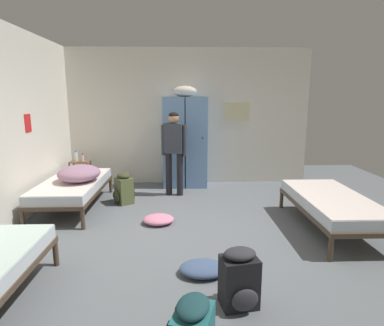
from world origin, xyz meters
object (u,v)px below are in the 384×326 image
at_px(locker_bank, 185,140).
at_px(clothes_pile_denim, 203,268).
at_px(clothes_pile_pink, 158,219).
at_px(person_traveler, 174,146).
at_px(shelf_unit, 81,172).
at_px(bed_right, 332,203).
at_px(bedding_heap, 79,173).
at_px(bed_left_rear, 73,186).
at_px(backpack_olive, 123,189).
at_px(water_bottle, 76,156).
at_px(lotion_bottle, 83,158).
at_px(backpack_black, 240,279).

height_order(locker_bank, clothes_pile_denim, locker_bank).
relative_size(locker_bank, clothes_pile_pink, 4.53).
height_order(person_traveler, clothes_pile_pink, person_traveler).
height_order(shelf_unit, bed_right, shelf_unit).
bearing_deg(person_traveler, bedding_heap, -152.94).
bearing_deg(bed_left_rear, backpack_olive, 16.89).
relative_size(locker_bank, water_bottle, 9.81).
bearing_deg(clothes_pile_pink, bedding_heap, 153.48).
height_order(lotion_bottle, clothes_pile_pink, lotion_bottle).
distance_m(locker_bank, lotion_bottle, 2.11).
bearing_deg(locker_bank, clothes_pile_denim, -87.62).
bearing_deg(locker_bank, clothes_pile_pink, -101.35).
relative_size(person_traveler, backpack_black, 2.86).
bearing_deg(locker_bank, water_bottle, -177.41).
relative_size(shelf_unit, clothes_pile_pink, 1.25).
bearing_deg(backpack_black, water_bottle, 123.78).
bearing_deg(clothes_pile_pink, shelf_unit, 130.97).
height_order(bed_right, lotion_bottle, lotion_bottle).
bearing_deg(bed_right, shelf_unit, 151.61).
bearing_deg(lotion_bottle, bedding_heap, -75.92).
relative_size(water_bottle, clothes_pile_denim, 0.42).
bearing_deg(bedding_heap, locker_bank, 39.37).
xyz_separation_m(shelf_unit, water_bottle, (-0.08, 0.02, 0.32)).
bearing_deg(bed_right, backpack_black, -133.47).
xyz_separation_m(bed_left_rear, person_traveler, (1.68, 0.72, 0.57)).
bearing_deg(bed_right, lotion_bottle, 151.64).
relative_size(locker_bank, person_traveler, 1.32).
xyz_separation_m(shelf_unit, bed_right, (4.18, -2.26, 0.04)).
xyz_separation_m(shelf_unit, backpack_black, (2.58, -3.95, -0.09)).
height_order(water_bottle, backpack_black, water_bottle).
distance_m(bedding_heap, clothes_pile_denim, 2.88).
relative_size(shelf_unit, water_bottle, 2.70).
height_order(bed_left_rear, backpack_black, backpack_black).
bearing_deg(backpack_black, shelf_unit, 123.11).
relative_size(person_traveler, clothes_pile_denim, 3.13).
height_order(backpack_olive, clothes_pile_pink, backpack_olive).
height_order(bedding_heap, backpack_black, bedding_heap).
height_order(bedding_heap, clothes_pile_denim, bedding_heap).
relative_size(bed_right, backpack_olive, 3.45).
bearing_deg(bed_left_rear, lotion_bottle, 98.47).
distance_m(bed_right, person_traveler, 2.90).
xyz_separation_m(bed_left_rear, bed_right, (3.93, -1.01, 0.00)).
height_order(locker_bank, lotion_bottle, locker_bank).
relative_size(person_traveler, backpack_olive, 2.86).
bearing_deg(shelf_unit, backpack_black, -56.89).
distance_m(bed_left_rear, clothes_pile_pink, 1.68).
bearing_deg(bed_left_rear, locker_bank, 35.85).
bearing_deg(water_bottle, backpack_black, -56.22).
distance_m(locker_bank, backpack_black, 4.16).
relative_size(locker_bank, bedding_heap, 2.80).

